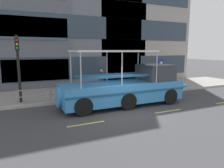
{
  "coord_description": "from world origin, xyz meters",
  "views": [
    {
      "loc": [
        -5.13,
        -9.82,
        3.38
      ],
      "look_at": [
        0.19,
        1.65,
        1.3
      ],
      "focal_mm": 32.7,
      "sensor_mm": 36.0,
      "label": 1
    }
  ],
  "objects_px": {
    "parking_sign": "(161,69)",
    "pedestrian_mid_left": "(101,78)",
    "pedestrian_near_bow": "(138,76)",
    "duck_tour_boat": "(130,87)",
    "traffic_light_pole": "(18,62)"
  },
  "relations": [
    {
      "from": "duck_tour_boat",
      "to": "pedestrian_mid_left",
      "type": "xyz_separation_m",
      "value": [
        -0.4,
        3.81,
        0.15
      ]
    },
    {
      "from": "parking_sign",
      "to": "pedestrian_mid_left",
      "type": "xyz_separation_m",
      "value": [
        -4.9,
        1.1,
        -0.64
      ]
    },
    {
      "from": "duck_tour_boat",
      "to": "pedestrian_near_bow",
      "type": "xyz_separation_m",
      "value": [
        2.91,
        3.65,
        0.15
      ]
    },
    {
      "from": "traffic_light_pole",
      "to": "pedestrian_near_bow",
      "type": "distance_m",
      "value": 9.37
    },
    {
      "from": "duck_tour_boat",
      "to": "pedestrian_near_bow",
      "type": "height_order",
      "value": "duck_tour_boat"
    },
    {
      "from": "traffic_light_pole",
      "to": "pedestrian_mid_left",
      "type": "distance_m",
      "value": 6.19
    },
    {
      "from": "traffic_light_pole",
      "to": "pedestrian_near_bow",
      "type": "bearing_deg",
      "value": 6.57
    },
    {
      "from": "parking_sign",
      "to": "pedestrian_near_bow",
      "type": "bearing_deg",
      "value": 149.6
    },
    {
      "from": "pedestrian_near_bow",
      "to": "pedestrian_mid_left",
      "type": "height_order",
      "value": "same"
    },
    {
      "from": "pedestrian_mid_left",
      "to": "parking_sign",
      "type": "bearing_deg",
      "value": -12.64
    },
    {
      "from": "pedestrian_near_bow",
      "to": "pedestrian_mid_left",
      "type": "bearing_deg",
      "value": 177.19
    },
    {
      "from": "duck_tour_boat",
      "to": "pedestrian_mid_left",
      "type": "bearing_deg",
      "value": 95.97
    },
    {
      "from": "traffic_light_pole",
      "to": "pedestrian_near_bow",
      "type": "height_order",
      "value": "traffic_light_pole"
    },
    {
      "from": "traffic_light_pole",
      "to": "pedestrian_near_bow",
      "type": "relative_size",
      "value": 2.36
    },
    {
      "from": "traffic_light_pole",
      "to": "duck_tour_boat",
      "type": "height_order",
      "value": "traffic_light_pole"
    }
  ]
}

